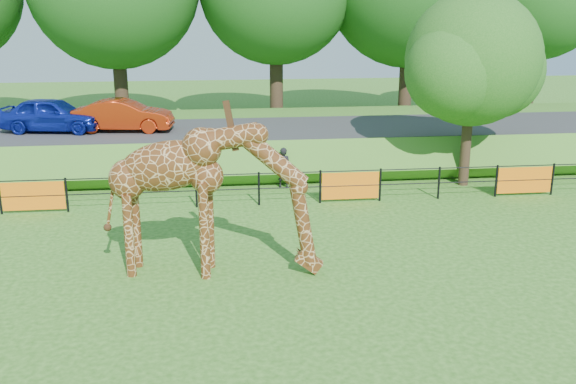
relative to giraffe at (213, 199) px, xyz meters
name	(u,v)px	position (x,y,z in m)	size (l,w,h in m)	color
ground	(289,320)	(1.48, -2.68, -1.85)	(90.00, 90.00, 0.00)	#295D17
giraffe	(213,199)	(0.00, 0.00, 0.00)	(5.18, 0.95, 3.70)	#562C11
perimeter_fence	(259,189)	(1.48, 5.32, -1.30)	(28.07, 0.10, 1.10)	black
embankment	(246,139)	(1.48, 12.82, -1.20)	(40.00, 9.00, 1.30)	#295D17
road	(248,130)	(1.48, 11.32, -0.49)	(40.00, 5.00, 0.12)	#303032
car_blue	(52,115)	(-6.19, 11.49, 0.25)	(1.60, 3.99, 1.36)	#1628B4
car_red	(124,115)	(-3.41, 11.27, 0.20)	(1.33, 3.82, 1.26)	#AD290C
visitor	(283,168)	(2.50, 7.34, -1.12)	(0.53, 0.35, 1.45)	black
tree_east	(475,64)	(9.07, 6.95, 2.43)	(5.40, 4.71, 6.76)	#2E2114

